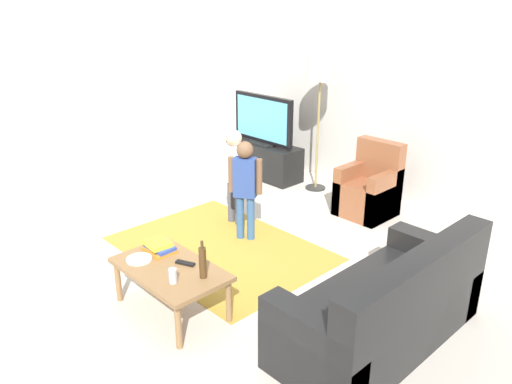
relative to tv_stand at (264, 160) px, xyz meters
name	(u,v)px	position (x,y,z in m)	size (l,w,h in m)	color
ground	(212,268)	(1.62, -2.30, -0.24)	(7.80, 7.80, 0.00)	beige
wall_back	(393,94)	(1.62, 0.70, 1.11)	(6.00, 0.12, 2.70)	silver
wall_left	(63,92)	(-1.38, -2.30, 1.11)	(0.12, 6.00, 2.70)	silver
area_rug	(220,248)	(1.35, -1.97, -0.24)	(2.20, 1.60, 0.01)	#B28C33
tv_stand	(264,160)	(0.00, 0.00, 0.00)	(1.20, 0.44, 0.50)	black
tv	(263,120)	(0.00, -0.02, 0.60)	(1.10, 0.28, 0.71)	black
couch	(389,312)	(3.45, -2.05, 0.05)	(0.80, 1.80, 0.86)	black
armchair	(370,191)	(1.89, -0.04, 0.05)	(0.60, 0.60, 0.90)	brown
floor_lamp	(320,76)	(0.88, 0.15, 1.30)	(0.36, 0.36, 1.78)	#262626
child_near_tv	(234,168)	(0.96, -1.41, 0.43)	(0.38, 0.18, 1.13)	#4C4C59
child_center	(245,182)	(1.36, -1.61, 0.42)	(0.33, 0.24, 1.11)	#33598C
coffee_table	(170,272)	(1.94, -2.99, 0.13)	(1.00, 0.60, 0.42)	olive
book_stack	(159,247)	(1.64, -2.90, 0.22)	(0.28, 0.22, 0.09)	orange
bottle	(203,262)	(2.26, -2.89, 0.31)	(0.06, 0.06, 0.32)	#4C3319
tv_remote	(185,263)	(1.99, -2.87, 0.19)	(0.17, 0.05, 0.02)	black
soda_can	(173,276)	(2.16, -3.11, 0.24)	(0.07, 0.07, 0.12)	silver
plate	(139,259)	(1.66, -3.11, 0.18)	(0.22, 0.22, 0.02)	white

